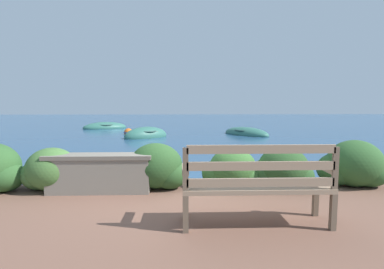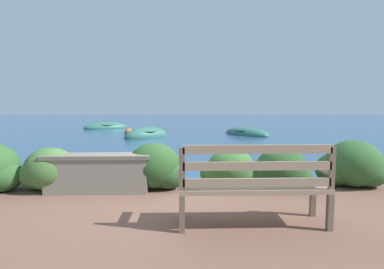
{
  "view_description": "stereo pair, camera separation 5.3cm",
  "coord_description": "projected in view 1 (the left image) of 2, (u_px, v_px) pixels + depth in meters",
  "views": [
    {
      "loc": [
        0.02,
        -4.98,
        1.57
      ],
      "look_at": [
        0.38,
        5.52,
        0.49
      ],
      "focal_mm": 28.0,
      "sensor_mm": 36.0,
      "label": 1
    },
    {
      "loc": [
        0.07,
        -4.99,
        1.57
      ],
      "look_at": [
        0.38,
        5.52,
        0.49
      ],
      "focal_mm": 28.0,
      "sensor_mm": 36.0,
      "label": 2
    }
  ],
  "objects": [
    {
      "name": "hedge_clump_left",
      "position": [
        52.0,
        172.0,
        4.65
      ],
      "size": [
        0.99,
        0.71,
        0.67
      ],
      "color": "#426B33",
      "rests_on": "patio_terrace"
    },
    {
      "name": "rowboat_nearest",
      "position": [
        146.0,
        136.0,
        13.94
      ],
      "size": [
        2.35,
        2.14,
        0.88
      ],
      "rotation": [
        0.0,
        0.0,
        0.66
      ],
      "color": "#336B5B",
      "rests_on": "ground_plane"
    },
    {
      "name": "ground_plane",
      "position": [
        181.0,
        196.0,
        5.11
      ],
      "size": [
        80.0,
        80.0,
        0.0
      ],
      "color": "navy"
    },
    {
      "name": "rowboat_mid",
      "position": [
        246.0,
        134.0,
        15.23
      ],
      "size": [
        2.52,
        2.98,
        0.67
      ],
      "rotation": [
        0.0,
        0.0,
        2.16
      ],
      "color": "#336B5B",
      "rests_on": "ground_plane"
    },
    {
      "name": "stone_wall",
      "position": [
        99.0,
        173.0,
        4.56
      ],
      "size": [
        1.61,
        0.39,
        0.58
      ],
      "color": "gray",
      "rests_on": "patio_terrace"
    },
    {
      "name": "mooring_buoy",
      "position": [
        128.0,
        133.0,
        15.57
      ],
      "size": [
        0.49,
        0.49,
        0.44
      ],
      "color": "orange",
      "rests_on": "ground_plane"
    },
    {
      "name": "hedge_clump_far_right",
      "position": [
        282.0,
        171.0,
        4.73
      ],
      "size": [
        0.99,
        0.71,
        0.67
      ],
      "color": "#284C23",
      "rests_on": "patio_terrace"
    },
    {
      "name": "rowboat_far",
      "position": [
        105.0,
        127.0,
        19.09
      ],
      "size": [
        2.98,
        2.34,
        0.73
      ],
      "rotation": [
        0.0,
        0.0,
        3.62
      ],
      "color": "#336B5B",
      "rests_on": "ground_plane"
    },
    {
      "name": "park_bench",
      "position": [
        257.0,
        183.0,
        3.28
      ],
      "size": [
        1.64,
        0.48,
        0.93
      ],
      "rotation": [
        0.0,
        0.0,
        -0.02
      ],
      "color": "brown",
      "rests_on": "patio_terrace"
    },
    {
      "name": "hedge_clump_centre",
      "position": [
        155.0,
        169.0,
        4.78
      ],
      "size": [
        1.07,
        0.77,
        0.72
      ],
      "color": "#284C23",
      "rests_on": "patio_terrace"
    },
    {
      "name": "hedge_clump_right",
      "position": [
        232.0,
        171.0,
        4.8
      ],
      "size": [
        0.95,
        0.68,
        0.64
      ],
      "color": "#38662D",
      "rests_on": "patio_terrace"
    },
    {
      "name": "hedge_clump_extra",
      "position": [
        353.0,
        166.0,
        4.9
      ],
      "size": [
        1.12,
        0.8,
        0.76
      ],
      "color": "#2D5628",
      "rests_on": "patio_terrace"
    }
  ]
}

